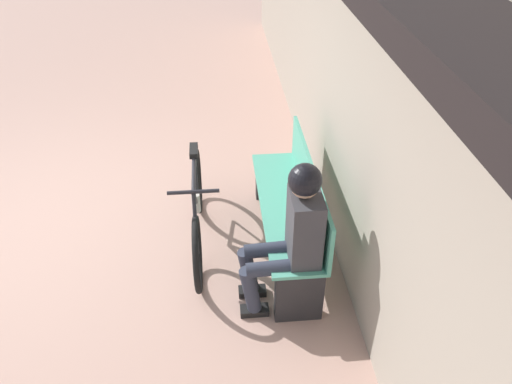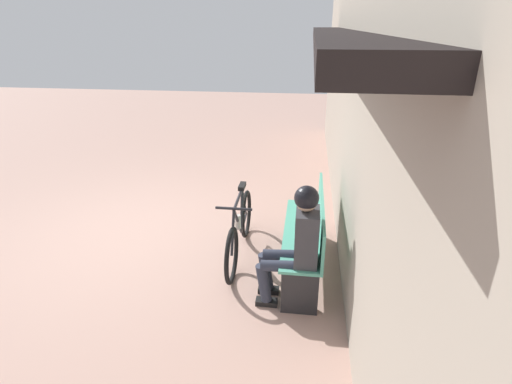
# 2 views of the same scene
# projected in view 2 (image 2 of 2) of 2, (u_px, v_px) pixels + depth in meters

# --- Properties ---
(ground_plane) EXTENTS (24.00, 24.00, 0.00)m
(ground_plane) POSITION_uv_depth(u_px,v_px,m) (144.00, 234.00, 5.39)
(ground_plane) COLOR tan
(storefront_wall) EXTENTS (12.00, 0.56, 3.20)m
(storefront_wall) POSITION_uv_depth(u_px,v_px,m) (353.00, 117.00, 4.43)
(storefront_wall) COLOR #9E9384
(storefront_wall) RESTS_ON ground_plane
(park_bench_near) EXTENTS (1.67, 0.42, 0.88)m
(park_bench_near) POSITION_uv_depth(u_px,v_px,m) (307.00, 236.00, 4.49)
(park_bench_near) COLOR #51A88E
(park_bench_near) RESTS_ON ground_plane
(bicycle) EXTENTS (1.65, 0.40, 0.85)m
(bicycle) POSITION_uv_depth(u_px,v_px,m) (240.00, 230.00, 4.76)
(bicycle) COLOR black
(bicycle) RESTS_ON ground_plane
(person_seated) EXTENTS (0.34, 0.59, 1.27)m
(person_seated) POSITION_uv_depth(u_px,v_px,m) (297.00, 238.00, 3.81)
(person_seated) COLOR #2D3342
(person_seated) RESTS_ON ground_plane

